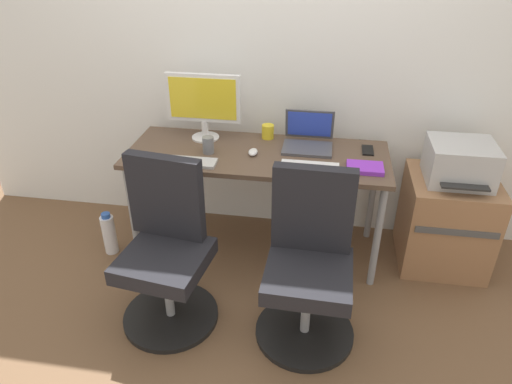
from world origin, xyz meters
name	(u,v)px	position (x,y,z in m)	size (l,w,h in m)	color
ground_plane	(257,247)	(0.00, 0.00, 0.00)	(5.28, 5.28, 0.00)	brown
back_wall	(267,45)	(0.00, 0.39, 1.30)	(4.40, 0.04, 2.60)	white
desk	(257,163)	(0.00, 0.00, 0.66)	(1.63, 0.62, 0.73)	brown
office_chair_left	(166,252)	(-0.39, -0.68, 0.42)	(0.54, 0.54, 0.94)	black
office_chair_right	(309,266)	(0.38, -0.68, 0.42)	(0.54, 0.54, 0.94)	black
side_cabinet	(445,221)	(1.22, 0.06, 0.31)	(0.53, 0.53, 0.61)	#996B47
printer	(460,162)	(1.22, 0.06, 0.73)	(0.38, 0.40, 0.24)	#B7B7B7
water_bottle_on_floor	(109,234)	(-0.98, -0.21, 0.15)	(0.09, 0.09, 0.31)	white
desktop_monitor	(203,102)	(-0.38, 0.17, 0.98)	(0.48, 0.18, 0.43)	silver
open_laptop	(308,138)	(0.30, 0.15, 0.78)	(0.31, 0.28, 0.22)	#4C4C51
keyboard_by_monitor	(188,162)	(-0.38, -0.21, 0.74)	(0.34, 0.12, 0.02)	#B7B7B7
keyboard_by_laptop	(310,167)	(0.34, -0.16, 0.74)	(0.34, 0.12, 0.02)	silver
mouse_by_monitor	(253,152)	(-0.02, -0.03, 0.75)	(0.06, 0.10, 0.03)	silver
mouse_by_laptop	(152,160)	(-0.60, -0.24, 0.75)	(0.06, 0.10, 0.03)	#B7B7B7
coffee_mug	(268,132)	(0.03, 0.24, 0.78)	(0.08, 0.08, 0.09)	yellow
pen_cup	(208,145)	(-0.30, -0.05, 0.78)	(0.07, 0.07, 0.10)	slate
phone_near_monitor	(368,150)	(0.68, 0.14, 0.73)	(0.07, 0.14, 0.01)	black
notebook	(365,168)	(0.65, -0.13, 0.74)	(0.21, 0.15, 0.03)	purple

